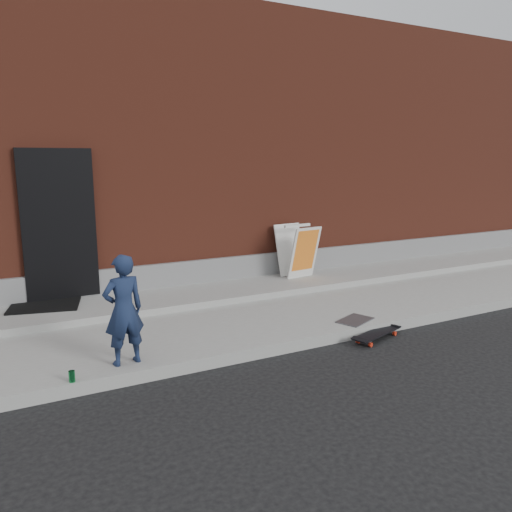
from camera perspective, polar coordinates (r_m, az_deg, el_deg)
ground at (r=6.48m, az=6.48°, el=-10.45°), size 80.00×80.00×0.00m
sidewalk at (r=7.67m, az=0.19°, el=-6.35°), size 20.00×3.00×0.15m
apron at (r=8.41m, az=-2.66°, el=-3.91°), size 20.00×1.20×0.10m
building at (r=12.45m, az=-11.89°, el=11.38°), size 20.00×8.10×5.00m
child at (r=5.60m, az=-14.90°, el=-5.98°), size 0.48×0.35×1.22m
skateboard at (r=6.91m, az=13.65°, el=-8.60°), size 0.89×0.47×0.10m
pizza_sign at (r=9.10m, az=4.79°, el=0.63°), size 0.66×0.75×0.96m
soda_can at (r=5.50m, az=-20.30°, el=-12.78°), size 0.08×0.08×0.12m
doormat at (r=7.98m, az=-22.96°, el=-5.15°), size 1.10×0.96×0.03m
utility_plate at (r=7.14m, az=11.24°, el=-7.20°), size 0.61×0.51×0.02m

